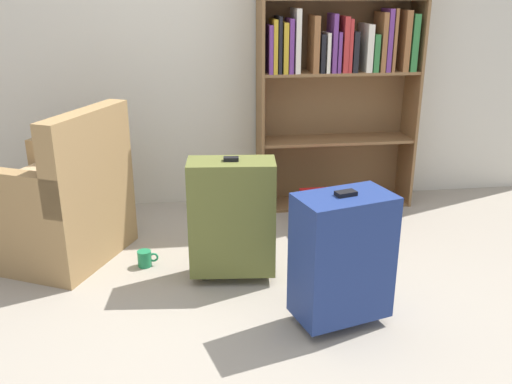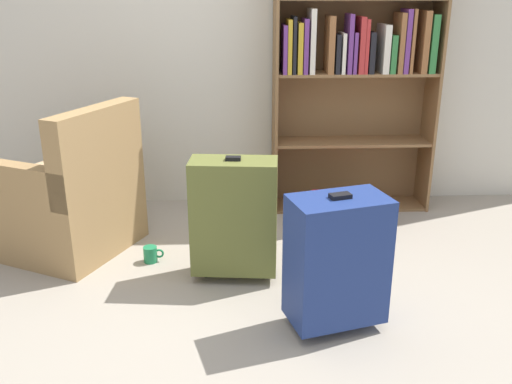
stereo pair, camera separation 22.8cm
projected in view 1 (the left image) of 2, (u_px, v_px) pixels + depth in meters
name	position (u px, v px, depth m)	size (l,w,h in m)	color
ground_plane	(281.00, 318.00, 2.72)	(8.37, 8.37, 0.00)	#9E9384
back_wall	(242.00, 22.00, 3.87)	(4.79, 0.10, 2.60)	beige
bookshelf	(338.00, 39.00, 3.79)	(1.12, 0.31, 1.93)	brown
armchair	(58.00, 206.00, 3.26)	(0.94, 0.94, 0.90)	#9E7A4C
mug	(145.00, 259.00, 3.22)	(0.12, 0.08, 0.10)	#1E7F4C
storage_box	(333.00, 208.00, 3.76)	(0.42, 0.30, 0.22)	black
suitcase_navy_blue	(342.00, 256.00, 2.58)	(0.49, 0.37, 0.67)	navy
suitcase_olive	(232.00, 217.00, 2.98)	(0.48, 0.26, 0.70)	brown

